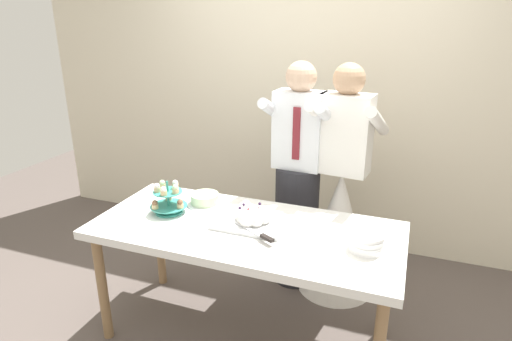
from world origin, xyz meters
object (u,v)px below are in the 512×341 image
object	(u,v)px
round_cake	(205,199)
person_bride	(339,216)
main_cake_tray	(252,218)
dessert_table	(245,238)
cupcake_stand	(168,199)
person_groom	(297,189)
plate_stack	(367,242)

from	to	relation	value
round_cake	person_bride	xyz separation A→B (m)	(0.80, 0.53, -0.23)
main_cake_tray	round_cake	xyz separation A→B (m)	(-0.39, 0.17, -0.01)
dessert_table	cupcake_stand	xyz separation A→B (m)	(-0.52, 0.01, 0.16)
cupcake_stand	main_cake_tray	distance (m)	0.55
round_cake	dessert_table	bearing A→B (deg)	-29.25
person_bride	main_cake_tray	bearing A→B (deg)	-120.23
cupcake_stand	round_cake	distance (m)	0.25
dessert_table	round_cake	xyz separation A→B (m)	(-0.37, 0.20, 0.11)
dessert_table	cupcake_stand	world-z (taller)	cupcake_stand
person_bride	person_groom	bearing A→B (deg)	-179.96
round_cake	cupcake_stand	bearing A→B (deg)	-129.18
dessert_table	round_cake	size ratio (longest dim) A/B	7.50
round_cake	person_groom	distance (m)	0.72
plate_stack	round_cake	distance (m)	1.09
main_cake_tray	plate_stack	world-z (taller)	main_cake_tray
plate_stack	person_groom	world-z (taller)	person_groom
dessert_table	plate_stack	distance (m)	0.71
plate_stack	round_cake	world-z (taller)	plate_stack
dessert_table	main_cake_tray	world-z (taller)	main_cake_tray
dessert_table	person_bride	size ratio (longest dim) A/B	1.08
cupcake_stand	plate_stack	world-z (taller)	cupcake_stand
main_cake_tray	dessert_table	bearing A→B (deg)	-124.37
dessert_table	person_bride	world-z (taller)	person_bride
plate_stack	person_bride	xyz separation A→B (m)	(-0.26, 0.76, -0.24)
round_cake	person_groom	world-z (taller)	person_groom
dessert_table	round_cake	bearing A→B (deg)	150.75
main_cake_tray	round_cake	size ratio (longest dim) A/B	1.75
round_cake	person_groom	bearing A→B (deg)	47.61
plate_stack	person_bride	size ratio (longest dim) A/B	0.11
plate_stack	person_groom	distance (m)	0.96
cupcake_stand	person_groom	world-z (taller)	person_groom
person_groom	cupcake_stand	bearing A→B (deg)	-131.57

